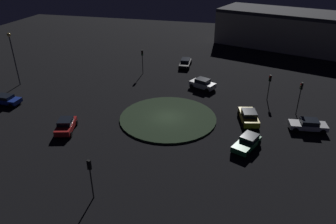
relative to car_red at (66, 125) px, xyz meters
The scene contains 15 objects.
ground_plane 12.41m from the car_red, 118.86° to the left, with size 119.37×119.37×0.00m, color black.
roundabout_island 12.40m from the car_red, 118.86° to the left, with size 12.21×12.21×0.21m, color #263823.
car_red is the anchor object (origin of this frame).
car_green 20.78m from the car_red, 94.29° to the left, with size 4.27×3.15×1.38m.
car_yellow 22.03m from the car_red, 109.94° to the left, with size 4.62×2.85×1.59m.
car_black 27.66m from the car_red, 161.18° to the left, with size 4.70×2.21×1.38m.
car_white 28.52m from the car_red, 104.76° to the left, with size 2.36×4.41×1.42m.
car_silver 21.42m from the car_red, 140.68° to the left, with size 3.27×4.25×1.62m.
car_blue 12.81m from the car_red, 110.33° to the right, with size 2.00×4.33×1.31m.
traffic_light_northwest 27.59m from the car_red, 122.84° to the left, with size 0.37×0.39×3.72m.
traffic_light_north 29.00m from the car_red, 112.72° to the left, with size 0.35×0.39×4.46m.
traffic_light_southwest 20.94m from the car_red, behind, with size 0.40×0.37×4.14m.
traffic_light_east 12.72m from the car_red, 40.79° to the left, with size 0.38×0.33×3.94m.
streetlamp_south 19.06m from the car_red, 126.93° to the right, with size 0.55×0.55×8.18m.
store_building 53.93m from the car_red, 144.42° to the left, with size 22.30×38.68×7.56m.
Camera 1 is at (34.01, 8.75, 19.07)m, focal length 33.66 mm.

